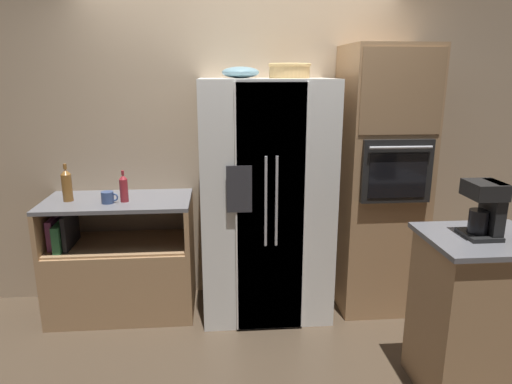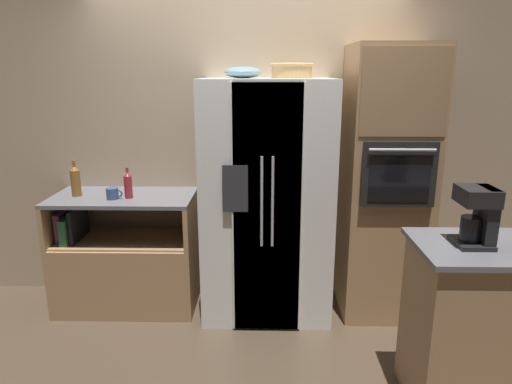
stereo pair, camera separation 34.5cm
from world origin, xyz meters
name	(u,v)px [view 2 (the right image)]	position (x,y,z in m)	size (l,w,h in m)	color
ground_plane	(246,310)	(0.00, 0.00, 0.00)	(20.00, 20.00, 0.00)	#4C3D2D
wall_back	(247,134)	(0.00, 0.43, 1.40)	(12.00, 0.06, 2.80)	tan
counter_left	(127,265)	(-0.99, 0.10, 0.35)	(1.12, 0.60, 0.95)	#A87F56
refrigerator	(267,201)	(0.17, 0.04, 0.93)	(0.99, 0.73, 1.86)	white
wall_oven	(386,184)	(1.09, 0.08, 1.06)	(0.63, 0.69, 2.10)	#A87F56
island_counter	(467,327)	(1.30, -1.06, 0.50)	(0.66, 0.58, 1.00)	#A87F56
wicker_basket	(292,70)	(0.35, 0.10, 1.92)	(0.32, 0.32, 0.11)	tan
fruit_bowl	(243,72)	(-0.02, 0.11, 1.90)	(0.28, 0.28, 0.08)	#668C99
bottle_tall	(128,185)	(-0.91, 0.03, 1.05)	(0.06, 0.06, 0.24)	maroon
bottle_short	(75,180)	(-1.34, 0.08, 1.08)	(0.07, 0.07, 0.29)	brown
mug	(113,193)	(-1.03, 0.00, 0.99)	(0.13, 0.09, 0.09)	#384C7A
coffee_maker	(479,214)	(1.29, -1.06, 1.17)	(0.18, 0.21, 0.32)	black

